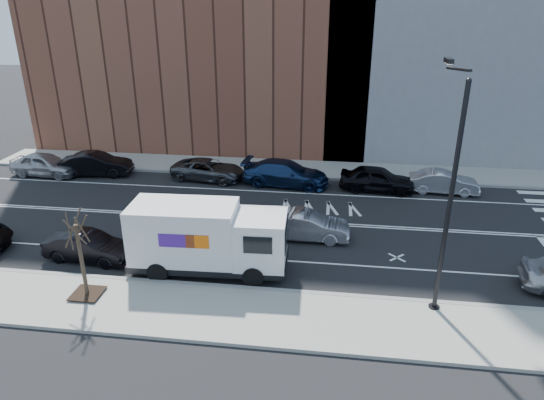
% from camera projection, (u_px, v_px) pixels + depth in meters
% --- Properties ---
extents(ground, '(120.00, 120.00, 0.00)m').
position_uv_depth(ground, '(280.00, 221.00, 26.82)').
color(ground, black).
rests_on(ground, ground).
extents(sidewalk_near, '(44.00, 3.60, 0.15)m').
position_uv_depth(sidewalk_near, '(254.00, 316.00, 18.75)').
color(sidewalk_near, gray).
rests_on(sidewalk_near, ground).
extents(sidewalk_far, '(44.00, 3.60, 0.15)m').
position_uv_depth(sidewalk_far, '(294.00, 168.00, 34.83)').
color(sidewalk_far, gray).
rests_on(sidewalk_far, ground).
extents(curb_near, '(44.00, 0.25, 0.17)m').
position_uv_depth(curb_near, '(261.00, 290.00, 20.39)').
color(curb_near, gray).
rests_on(curb_near, ground).
extents(curb_far, '(44.00, 0.25, 0.17)m').
position_uv_depth(curb_far, '(292.00, 177.00, 33.19)').
color(curb_far, gray).
rests_on(curb_far, ground).
extents(road_markings, '(40.00, 8.60, 0.01)m').
position_uv_depth(road_markings, '(280.00, 221.00, 26.82)').
color(road_markings, white).
rests_on(road_markings, ground).
extents(bldg_brick, '(26.00, 10.00, 22.00)m').
position_uv_depth(bldg_brick, '(202.00, 3.00, 37.79)').
color(bldg_brick, brown).
rests_on(bldg_brick, ground).
extents(streetlight, '(0.44, 4.02, 9.34)m').
position_uv_depth(streetlight, '(449.00, 186.00, 17.69)').
color(streetlight, black).
rests_on(streetlight, ground).
extents(street_tree, '(1.20, 1.20, 3.75)m').
position_uv_depth(street_tree, '(83.00, 267.00, 19.43)').
color(street_tree, black).
rests_on(street_tree, ground).
extents(fedex_van, '(7.07, 2.71, 3.19)m').
position_uv_depth(fedex_van, '(207.00, 237.00, 21.37)').
color(fedex_van, black).
rests_on(fedex_van, ground).
extents(far_parked_a, '(4.86, 2.27, 1.61)m').
position_uv_depth(far_parked_a, '(45.00, 164.00, 33.42)').
color(far_parked_a, '#A5A5AA').
rests_on(far_parked_a, ground).
extents(far_parked_b, '(4.97, 2.26, 1.58)m').
position_uv_depth(far_parked_b, '(96.00, 164.00, 33.50)').
color(far_parked_b, black).
rests_on(far_parked_b, ground).
extents(far_parked_c, '(5.20, 2.90, 1.37)m').
position_uv_depth(far_parked_c, '(208.00, 170.00, 32.74)').
color(far_parked_c, '#43454A').
rests_on(far_parked_c, ground).
extents(far_parked_d, '(5.85, 2.87, 1.64)m').
position_uv_depth(far_parked_d, '(286.00, 173.00, 31.70)').
color(far_parked_d, navy).
rests_on(far_parked_d, ground).
extents(far_parked_e, '(4.88, 2.37, 1.61)m').
position_uv_depth(far_parked_e, '(377.00, 179.00, 30.76)').
color(far_parked_e, black).
rests_on(far_parked_e, ground).
extents(far_parked_f, '(4.33, 1.73, 1.40)m').
position_uv_depth(far_parked_f, '(444.00, 182.00, 30.51)').
color(far_parked_f, '#B7B7BC').
rests_on(far_parked_f, ground).
extents(driving_sedan, '(4.39, 1.55, 1.44)m').
position_uv_depth(driving_sedan, '(306.00, 226.00, 24.66)').
color(driving_sedan, '#ADADB1').
rests_on(driving_sedan, ground).
extents(near_parked_rear_a, '(4.23, 1.78, 1.36)m').
position_uv_depth(near_parked_rear_a, '(89.00, 247.00, 22.66)').
color(near_parked_rear_a, black).
rests_on(near_parked_rear_a, ground).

